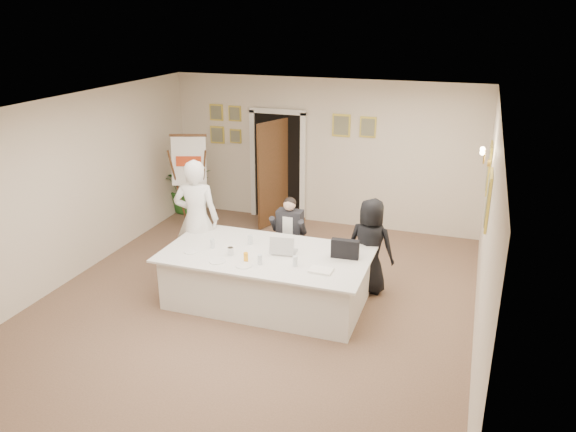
# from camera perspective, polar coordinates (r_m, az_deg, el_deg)

# --- Properties ---
(floor) EXTENTS (7.00, 7.00, 0.00)m
(floor) POSITION_cam_1_polar(r_m,az_deg,el_deg) (8.18, -3.35, -8.75)
(floor) COLOR brown
(floor) RESTS_ON ground
(ceiling) EXTENTS (6.00, 7.00, 0.02)m
(ceiling) POSITION_cam_1_polar(r_m,az_deg,el_deg) (7.26, -3.81, 10.99)
(ceiling) COLOR white
(ceiling) RESTS_ON wall_back
(wall_back) EXTENTS (6.00, 0.10, 2.80)m
(wall_back) POSITION_cam_1_polar(r_m,az_deg,el_deg) (10.79, 3.55, 6.44)
(wall_back) COLOR beige
(wall_back) RESTS_ON floor
(wall_front) EXTENTS (6.00, 0.10, 2.80)m
(wall_front) POSITION_cam_1_polar(r_m,az_deg,el_deg) (4.88, -19.75, -12.65)
(wall_front) COLOR beige
(wall_front) RESTS_ON floor
(wall_left) EXTENTS (0.10, 7.00, 2.80)m
(wall_left) POSITION_cam_1_polar(r_m,az_deg,el_deg) (9.14, -21.26, 2.54)
(wall_left) COLOR beige
(wall_left) RESTS_ON floor
(wall_right) EXTENTS (0.10, 7.00, 2.80)m
(wall_right) POSITION_cam_1_polar(r_m,az_deg,el_deg) (7.09, 19.50, -2.15)
(wall_right) COLOR beige
(wall_right) RESTS_ON floor
(doorway) EXTENTS (1.14, 0.86, 2.20)m
(doorway) POSITION_cam_1_polar(r_m,az_deg,el_deg) (10.97, -1.20, 4.78)
(doorway) COLOR black
(doorway) RESTS_ON floor
(pictures_back_wall) EXTENTS (3.40, 0.06, 0.80)m
(pictures_back_wall) POSITION_cam_1_polar(r_m,az_deg,el_deg) (10.90, -0.54, 9.04)
(pictures_back_wall) COLOR gold
(pictures_back_wall) RESTS_ON wall_back
(pictures_right_wall) EXTENTS (0.06, 2.20, 0.80)m
(pictures_right_wall) POSITION_cam_1_polar(r_m,az_deg,el_deg) (8.12, 19.66, 3.23)
(pictures_right_wall) COLOR gold
(pictures_right_wall) RESTS_ON wall_right
(wall_sconce) EXTENTS (0.20, 0.30, 0.24)m
(wall_sconce) POSITION_cam_1_polar(r_m,az_deg,el_deg) (8.03, 19.45, 5.67)
(wall_sconce) COLOR gold
(wall_sconce) RESTS_ON wall_right
(conference_table) EXTENTS (2.88, 1.53, 0.78)m
(conference_table) POSITION_cam_1_polar(r_m,az_deg,el_deg) (8.00, -2.19, -6.28)
(conference_table) COLOR silver
(conference_table) RESTS_ON floor
(seated_man) EXTENTS (0.65, 0.68, 1.27)m
(seated_man) POSITION_cam_1_polar(r_m,az_deg,el_deg) (8.79, 0.10, -2.02)
(seated_man) COLOR black
(seated_man) RESTS_ON floor
(flip_chart) EXTENTS (0.66, 0.50, 1.82)m
(flip_chart) POSITION_cam_1_polar(r_m,az_deg,el_deg) (10.66, -9.80, 2.89)
(flip_chart) COLOR #3A2812
(flip_chart) RESTS_ON floor
(standing_man) EXTENTS (0.78, 0.60, 1.88)m
(standing_man) POSITION_cam_1_polar(r_m,az_deg,el_deg) (8.72, -9.27, -0.32)
(standing_man) COLOR white
(standing_man) RESTS_ON floor
(standing_woman) EXTENTS (0.76, 0.56, 1.44)m
(standing_woman) POSITION_cam_1_polar(r_m,az_deg,el_deg) (8.28, 8.34, -3.05)
(standing_woman) COLOR black
(standing_woman) RESTS_ON floor
(potted_palm) EXTENTS (1.30, 1.24, 1.12)m
(potted_palm) POSITION_cam_1_polar(r_m,az_deg,el_deg) (11.78, -10.19, 3.11)
(potted_palm) COLOR #245F1F
(potted_palm) RESTS_ON floor
(laptop) EXTENTS (0.38, 0.40, 0.28)m
(laptop) POSITION_cam_1_polar(r_m,az_deg,el_deg) (7.80, -0.34, -2.75)
(laptop) COLOR #B7BABC
(laptop) RESTS_ON conference_table
(laptop_bag) EXTENTS (0.38, 0.12, 0.26)m
(laptop_bag) POSITION_cam_1_polar(r_m,az_deg,el_deg) (7.67, 5.82, -3.34)
(laptop_bag) COLOR black
(laptop_bag) RESTS_ON conference_table
(paper_stack) EXTENTS (0.31, 0.22, 0.03)m
(paper_stack) POSITION_cam_1_polar(r_m,az_deg,el_deg) (7.30, 3.37, -5.54)
(paper_stack) COLOR white
(paper_stack) RESTS_ON conference_table
(plate_left) EXTENTS (0.22, 0.22, 0.01)m
(plate_left) POSITION_cam_1_polar(r_m,az_deg,el_deg) (7.97, -9.83, -3.58)
(plate_left) COLOR white
(plate_left) RESTS_ON conference_table
(plate_mid) EXTENTS (0.26, 0.26, 0.01)m
(plate_mid) POSITION_cam_1_polar(r_m,az_deg,el_deg) (7.62, -7.20, -4.57)
(plate_mid) COLOR white
(plate_mid) RESTS_ON conference_table
(plate_near) EXTENTS (0.26, 0.26, 0.01)m
(plate_near) POSITION_cam_1_polar(r_m,az_deg,el_deg) (7.46, -4.52, -5.03)
(plate_near) COLOR white
(plate_near) RESTS_ON conference_table
(glass_a) EXTENTS (0.06, 0.06, 0.14)m
(glass_a) POSITION_cam_1_polar(r_m,az_deg,el_deg) (8.04, -7.69, -2.77)
(glass_a) COLOR silver
(glass_a) RESTS_ON conference_table
(glass_b) EXTENTS (0.06, 0.06, 0.14)m
(glass_b) POSITION_cam_1_polar(r_m,az_deg,el_deg) (7.47, -2.86, -4.45)
(glass_b) COLOR silver
(glass_b) RESTS_ON conference_table
(glass_c) EXTENTS (0.08, 0.08, 0.14)m
(glass_c) POSITION_cam_1_polar(r_m,az_deg,el_deg) (7.41, 0.72, -4.61)
(glass_c) COLOR silver
(glass_c) RESTS_ON conference_table
(glass_d) EXTENTS (0.07, 0.07, 0.14)m
(glass_d) POSITION_cam_1_polar(r_m,az_deg,el_deg) (8.10, -3.85, -2.43)
(glass_d) COLOR silver
(glass_d) RESTS_ON conference_table
(oj_glass) EXTENTS (0.07, 0.07, 0.13)m
(oj_glass) POSITION_cam_1_polar(r_m,az_deg,el_deg) (7.56, -4.31, -4.20)
(oj_glass) COLOR orange
(oj_glass) RESTS_ON conference_table
(steel_jug) EXTENTS (0.10, 0.10, 0.11)m
(steel_jug) POSITION_cam_1_polar(r_m,az_deg,el_deg) (7.79, -5.86, -3.57)
(steel_jug) COLOR silver
(steel_jug) RESTS_ON conference_table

